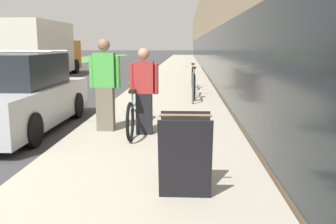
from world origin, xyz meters
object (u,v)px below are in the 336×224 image
bike_rack_hoop (193,85)px  moving_truck (41,49)px  cruiser_bike_nearest (194,84)px  sandwich_board_sign (185,155)px  person_bystander (105,85)px  parked_sedan_curbside (19,96)px  person_rider (144,91)px  cruiser_bike_middle (193,78)px  tandem_bicycle (137,111)px

bike_rack_hoop → moving_truck: moving_truck is taller
cruiser_bike_nearest → sandwich_board_sign: (-0.23, -7.66, 0.04)m
moving_truck → person_bystander: bearing=-64.2°
cruiser_bike_nearest → parked_sedan_curbside: bearing=-130.7°
person_rider → cruiser_bike_middle: bearing=82.2°
person_rider → person_bystander: 0.81m
bike_rack_hoop → person_bystander: bearing=-115.9°
person_bystander → cruiser_bike_middle: (1.77, 7.09, -0.47)m
tandem_bicycle → bike_rack_hoop: 3.67m
person_rider → parked_sedan_curbside: (-2.62, 0.65, -0.19)m
person_bystander → parked_sedan_curbside: 1.92m
bike_rack_hoop → sandwich_board_sign: size_ratio=0.94×
cruiser_bike_middle → sandwich_board_sign: 10.14m
person_rider → parked_sedan_curbside: 2.70m
person_rider → bike_rack_hoop: bearing=75.8°
person_rider → sandwich_board_sign: 2.93m
moving_truck → bike_rack_hoop: bearing=-49.7°
bike_rack_hoop → moving_truck: (-8.01, 9.43, 0.86)m
person_bystander → bike_rack_hoop: bearing=64.1°
tandem_bicycle → cruiser_bike_nearest: bearing=75.5°
person_bystander → cruiser_bike_nearest: person_bystander is taller
person_rider → person_bystander: bearing=162.3°
person_bystander → moving_truck: moving_truck is taller
bike_rack_hoop → tandem_bicycle: bearing=-108.0°
bike_rack_hoop → moving_truck: bearing=130.3°
person_rider → bike_rack_hoop: (0.95, 3.78, -0.27)m
person_rider → moving_truck: size_ratio=0.22×
person_rider → parked_sedan_curbside: size_ratio=0.36×
tandem_bicycle → person_bystander: bearing=-174.5°
sandwich_board_sign → person_rider: bearing=105.2°
person_bystander → parked_sedan_curbside: size_ratio=0.40×
tandem_bicycle → person_bystander: person_bystander is taller
sandwich_board_sign → moving_truck: (-7.82, 16.03, 0.92)m
tandem_bicycle → parked_sedan_curbside: parked_sedan_curbside is taller
tandem_bicycle → cruiser_bike_nearest: (1.18, 4.55, 0.04)m
tandem_bicycle → bike_rack_hoop: size_ratio=2.85×
person_rider → cruiser_bike_middle: (1.00, 7.33, -0.39)m
person_rider → cruiser_bike_middle: size_ratio=0.89×
bike_rack_hoop → cruiser_bike_middle: size_ratio=0.48×
person_bystander → cruiser_bike_middle: bearing=76.0°
person_bystander → bike_rack_hoop: 3.95m
person_bystander → sandwich_board_sign: bearing=-63.4°
cruiser_bike_nearest → cruiser_bike_middle: bearing=89.9°
tandem_bicycle → bike_rack_hoop: bearing=72.0°
cruiser_bike_nearest → person_rider: bearing=-101.6°
tandem_bicycle → sandwich_board_sign: sandwich_board_sign is taller
cruiser_bike_middle → sandwich_board_sign: (-0.24, -10.14, 0.05)m
person_bystander → tandem_bicycle: bearing=5.5°
parked_sedan_curbside → cruiser_bike_middle: bearing=61.6°
parked_sedan_curbside → moving_truck: moving_truck is taller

